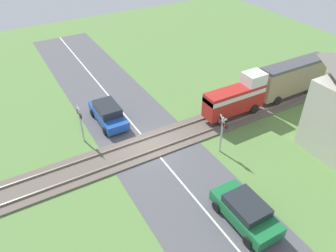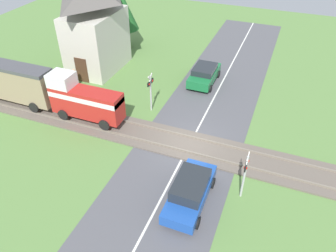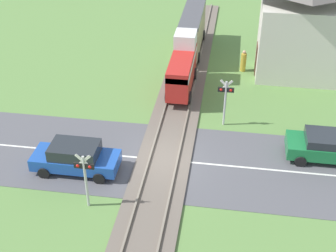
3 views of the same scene
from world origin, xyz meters
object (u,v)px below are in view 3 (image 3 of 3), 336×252
at_px(train, 188,43).
at_px(crossing_signal_east_approach, 225,96).
at_px(car_far_side, 326,146).
at_px(car_near_crossing, 76,157).
at_px(pedestrian_by_station, 243,62).
at_px(crossing_signal_west_approach, 85,173).
at_px(station_building, 302,25).

height_order(train, crossing_signal_east_approach, train).
bearing_deg(car_far_side, train, 131.11).
xyz_separation_m(car_near_crossing, pedestrian_by_station, (8.05, 12.41, -0.10)).
xyz_separation_m(car_far_side, pedestrian_by_station, (-4.37, 9.53, -0.07)).
xyz_separation_m(train, crossing_signal_east_approach, (2.87, -7.01, 0.01)).
bearing_deg(train, crossing_signal_east_approach, -67.70).
xyz_separation_m(car_near_crossing, crossing_signal_west_approach, (1.33, -2.41, 1.07)).
height_order(car_far_side, station_building, station_building).
xyz_separation_m(train, pedestrian_by_station, (3.85, 0.11, -1.16)).
relative_size(car_far_side, crossing_signal_west_approach, 1.38).
xyz_separation_m(train, car_far_side, (8.22, -9.42, -1.09)).
bearing_deg(crossing_signal_east_approach, car_near_crossing, -143.21).
distance_m(train, crossing_signal_east_approach, 7.57).
bearing_deg(car_far_side, station_building, 95.08).
height_order(car_near_crossing, station_building, station_building).
bearing_deg(crossing_signal_east_approach, car_far_side, -24.28).
distance_m(car_near_crossing, station_building, 17.11).
height_order(crossing_signal_east_approach, pedestrian_by_station, crossing_signal_east_approach).
distance_m(car_near_crossing, car_far_side, 12.75).
height_order(crossing_signal_west_approach, crossing_signal_east_approach, same).
xyz_separation_m(crossing_signal_west_approach, pedestrian_by_station, (6.72, 14.82, -1.18)).
height_order(car_near_crossing, crossing_signal_east_approach, crossing_signal_east_approach).
bearing_deg(crossing_signal_west_approach, train, 78.95).
height_order(train, pedestrian_by_station, train).
relative_size(car_far_side, station_building, 0.54).
xyz_separation_m(crossing_signal_east_approach, pedestrian_by_station, (0.98, 7.12, -1.18)).
distance_m(crossing_signal_west_approach, pedestrian_by_station, 16.32).
distance_m(car_near_crossing, pedestrian_by_station, 14.79).
relative_size(car_near_crossing, crossing_signal_west_approach, 1.48).
xyz_separation_m(crossing_signal_west_approach, crossing_signal_east_approach, (5.75, 7.70, 0.00)).
bearing_deg(station_building, car_far_side, -84.92).
bearing_deg(pedestrian_by_station, station_building, -2.28).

